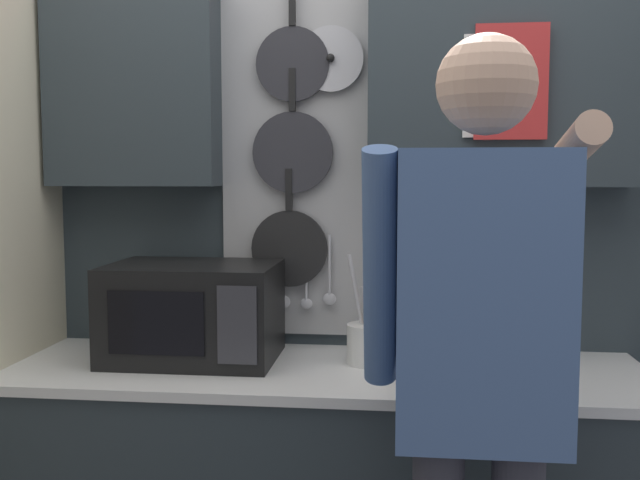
{
  "coord_description": "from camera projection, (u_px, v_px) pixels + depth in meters",
  "views": [
    {
      "loc": [
        0.22,
        -2.15,
        1.49
      ],
      "look_at": [
        -0.04,
        0.19,
        1.27
      ],
      "focal_mm": 40.0,
      "sensor_mm": 36.0,
      "label": 1
    }
  ],
  "objects": [
    {
      "name": "back_wall_unit",
      "position": [
        339.0,
        176.0,
        2.41
      ],
      "size": [
        2.53,
        0.23,
        2.48
      ],
      "color": "#2D383D",
      "rests_on": "ground_plane"
    },
    {
      "name": "microwave",
      "position": [
        193.0,
        312.0,
        2.29
      ],
      "size": [
        0.53,
        0.38,
        0.31
      ],
      "color": "black",
      "rests_on": "base_cabinet_counter"
    },
    {
      "name": "knife_block",
      "position": [
        444.0,
        334.0,
        2.2
      ],
      "size": [
        0.13,
        0.16,
        0.27
      ],
      "color": "brown",
      "rests_on": "base_cabinet_counter"
    },
    {
      "name": "utensil_crock",
      "position": [
        367.0,
        341.0,
        2.23
      ],
      "size": [
        0.13,
        0.13,
        0.35
      ],
      "color": "white",
      "rests_on": "base_cabinet_counter"
    },
    {
      "name": "person",
      "position": [
        480.0,
        355.0,
        1.62
      ],
      "size": [
        0.54,
        0.69,
        1.8
      ],
      "color": "#383842",
      "rests_on": "ground_plane"
    }
  ]
}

